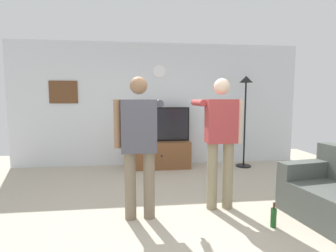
% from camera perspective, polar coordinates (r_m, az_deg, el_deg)
% --- Properties ---
extents(ground_plane, '(8.40, 8.40, 0.00)m').
position_cam_1_polar(ground_plane, '(3.29, 2.60, -20.82)').
color(ground_plane, '#B2A893').
extents(back_wall, '(6.40, 0.10, 2.70)m').
position_cam_1_polar(back_wall, '(5.87, -2.05, 4.70)').
color(back_wall, silver).
rests_on(back_wall, ground_plane).
extents(tv_stand, '(1.26, 0.54, 0.57)m').
position_cam_1_polar(tv_stand, '(5.65, -1.64, -6.26)').
color(tv_stand, brown).
rests_on(tv_stand, ground_plane).
extents(television, '(1.26, 0.07, 0.73)m').
position_cam_1_polar(television, '(5.59, -1.70, 0.38)').
color(television, black).
rests_on(television, tv_stand).
extents(wall_clock, '(0.27, 0.03, 0.27)m').
position_cam_1_polar(wall_clock, '(5.84, -1.95, 11.88)').
color(wall_clock, white).
extents(framed_picture, '(0.58, 0.04, 0.48)m').
position_cam_1_polar(framed_picture, '(6.00, -21.96, 6.93)').
color(framed_picture, brown).
extents(floor_lamp, '(0.32, 0.32, 1.97)m').
position_cam_1_polar(floor_lamp, '(5.82, 16.63, 4.99)').
color(floor_lamp, black).
rests_on(floor_lamp, ground_plane).
extents(person_standing_nearer_lamp, '(0.60, 0.78, 1.75)m').
position_cam_1_polar(person_standing_nearer_lamp, '(3.18, -6.33, -2.95)').
color(person_standing_nearer_lamp, '#7A6B56').
rests_on(person_standing_nearer_lamp, ground_plane).
extents(person_standing_nearer_couch, '(0.58, 0.78, 1.75)m').
position_cam_1_polar(person_standing_nearer_couch, '(3.53, 11.45, -2.16)').
color(person_standing_nearer_couch, gray).
rests_on(person_standing_nearer_couch, ground_plane).
extents(beverage_bottle, '(0.07, 0.07, 0.29)m').
position_cam_1_polar(beverage_bottle, '(3.41, 22.15, -18.07)').
color(beverage_bottle, '#1E5923').
rests_on(beverage_bottle, ground_plane).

